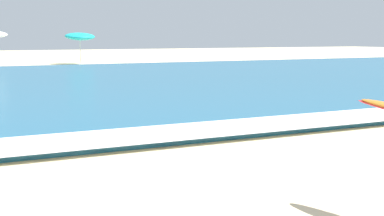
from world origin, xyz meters
The scene contains 1 object.
beach_umbrella_5 centered at (12.50, 36.97, 1.92)m, with size 2.06×2.10×2.27m.
Camera 1 is at (-1.40, -3.70, 1.96)m, focal length 56.53 mm.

